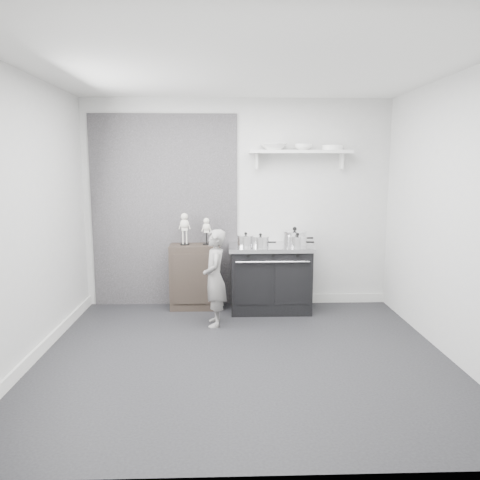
% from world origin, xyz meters
% --- Properties ---
extents(ground, '(4.00, 4.00, 0.00)m').
position_xyz_m(ground, '(0.00, 0.00, 0.00)').
color(ground, black).
rests_on(ground, ground).
extents(room_shell, '(4.02, 3.62, 2.71)m').
position_xyz_m(room_shell, '(-0.09, 0.15, 1.64)').
color(room_shell, silver).
rests_on(room_shell, ground).
extents(wall_shelf, '(1.30, 0.26, 0.24)m').
position_xyz_m(wall_shelf, '(0.80, 1.68, 2.01)').
color(wall_shelf, silver).
rests_on(wall_shelf, room_shell).
extents(stove, '(1.06, 0.66, 0.85)m').
position_xyz_m(stove, '(0.41, 1.48, 0.43)').
color(stove, black).
rests_on(stove, ground).
extents(side_cabinet, '(0.64, 0.38, 0.84)m').
position_xyz_m(side_cabinet, '(-0.55, 1.61, 0.42)').
color(side_cabinet, black).
rests_on(side_cabinet, ground).
extents(child, '(0.29, 0.43, 1.13)m').
position_xyz_m(child, '(-0.28, 0.92, 0.56)').
color(child, gray).
rests_on(child, ground).
extents(pot_front_left, '(0.30, 0.21, 0.18)m').
position_xyz_m(pot_front_left, '(0.10, 1.39, 0.92)').
color(pot_front_left, silver).
rests_on(pot_front_left, stove).
extents(pot_back_right, '(0.40, 0.31, 0.22)m').
position_xyz_m(pot_back_right, '(0.73, 1.56, 0.93)').
color(pot_back_right, silver).
rests_on(pot_back_right, stove).
extents(pot_front_right, '(0.33, 0.24, 0.18)m').
position_xyz_m(pot_front_right, '(0.73, 1.33, 0.92)').
color(pot_front_right, silver).
rests_on(pot_front_right, stove).
extents(pot_front_center, '(0.30, 0.21, 0.18)m').
position_xyz_m(pot_front_center, '(0.27, 1.33, 0.92)').
color(pot_front_center, silver).
rests_on(pot_front_center, stove).
extents(skeleton_full, '(0.13, 0.08, 0.47)m').
position_xyz_m(skeleton_full, '(-0.68, 1.61, 1.07)').
color(skeleton_full, beige).
rests_on(skeleton_full, side_cabinet).
extents(skeleton_torso, '(0.11, 0.07, 0.40)m').
position_xyz_m(skeleton_torso, '(-0.40, 1.61, 1.04)').
color(skeleton_torso, beige).
rests_on(skeleton_torso, side_cabinet).
extents(bowl_large, '(0.33, 0.33, 0.08)m').
position_xyz_m(bowl_large, '(0.46, 1.67, 2.08)').
color(bowl_large, white).
rests_on(bowl_large, wall_shelf).
extents(bowl_small, '(0.24, 0.24, 0.07)m').
position_xyz_m(bowl_small, '(0.84, 1.67, 2.08)').
color(bowl_small, white).
rests_on(bowl_small, wall_shelf).
extents(plate_stack, '(0.27, 0.27, 0.06)m').
position_xyz_m(plate_stack, '(1.21, 1.67, 2.07)').
color(plate_stack, white).
rests_on(plate_stack, wall_shelf).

